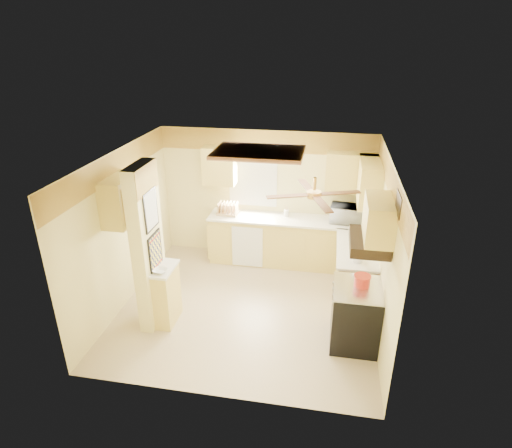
% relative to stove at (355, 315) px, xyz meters
% --- Properties ---
extents(floor, '(4.00, 4.00, 0.00)m').
position_rel_stove_xyz_m(floor, '(-1.67, 0.55, -0.46)').
color(floor, tan).
rests_on(floor, ground).
extents(ceiling, '(4.00, 4.00, 0.00)m').
position_rel_stove_xyz_m(ceiling, '(-1.67, 0.55, 2.04)').
color(ceiling, white).
rests_on(ceiling, wall_back).
extents(wall_back, '(4.00, 0.00, 4.00)m').
position_rel_stove_xyz_m(wall_back, '(-1.67, 2.45, 0.79)').
color(wall_back, '#EBDD8F').
rests_on(wall_back, floor).
extents(wall_front, '(4.00, 0.00, 4.00)m').
position_rel_stove_xyz_m(wall_front, '(-1.67, -1.35, 0.79)').
color(wall_front, '#EBDD8F').
rests_on(wall_front, floor).
extents(wall_left, '(0.00, 3.80, 3.80)m').
position_rel_stove_xyz_m(wall_left, '(-3.67, 0.55, 0.79)').
color(wall_left, '#EBDD8F').
rests_on(wall_left, floor).
extents(wall_right, '(0.00, 3.80, 3.80)m').
position_rel_stove_xyz_m(wall_right, '(0.33, 0.55, 0.79)').
color(wall_right, '#EBDD8F').
rests_on(wall_right, floor).
extents(wallpaper_border, '(4.00, 0.02, 0.40)m').
position_rel_stove_xyz_m(wallpaper_border, '(-1.67, 2.43, 1.84)').
color(wallpaper_border, yellow).
rests_on(wallpaper_border, wall_back).
extents(partition_column, '(0.20, 0.70, 2.50)m').
position_rel_stove_xyz_m(partition_column, '(-3.02, 0.00, 0.79)').
color(partition_column, '#EBDD8F').
rests_on(partition_column, floor).
extents(partition_ledge, '(0.25, 0.55, 0.90)m').
position_rel_stove_xyz_m(partition_ledge, '(-2.80, 0.00, -0.01)').
color(partition_ledge, '#E0CA5E').
rests_on(partition_ledge, floor).
extents(ledge_top, '(0.28, 0.58, 0.04)m').
position_rel_stove_xyz_m(ledge_top, '(-2.80, 0.00, 0.46)').
color(ledge_top, silver).
rests_on(ledge_top, partition_ledge).
extents(lower_cabinets_back, '(3.00, 0.60, 0.90)m').
position_rel_stove_xyz_m(lower_cabinets_back, '(-1.17, 2.15, -0.01)').
color(lower_cabinets_back, '#E0CA5E').
rests_on(lower_cabinets_back, floor).
extents(lower_cabinets_right, '(0.60, 1.40, 0.90)m').
position_rel_stove_xyz_m(lower_cabinets_right, '(0.03, 1.15, -0.01)').
color(lower_cabinets_right, '#E0CA5E').
rests_on(lower_cabinets_right, floor).
extents(countertop_back, '(3.04, 0.64, 0.04)m').
position_rel_stove_xyz_m(countertop_back, '(-1.17, 2.14, 0.46)').
color(countertop_back, silver).
rests_on(countertop_back, lower_cabinets_back).
extents(countertop_right, '(0.64, 1.44, 0.04)m').
position_rel_stove_xyz_m(countertop_right, '(0.02, 1.15, 0.46)').
color(countertop_right, silver).
rests_on(countertop_right, lower_cabinets_right).
extents(dishwasher_panel, '(0.58, 0.02, 0.80)m').
position_rel_stove_xyz_m(dishwasher_panel, '(-1.92, 1.84, -0.03)').
color(dishwasher_panel, white).
rests_on(dishwasher_panel, lower_cabinets_back).
extents(window, '(0.92, 0.02, 1.02)m').
position_rel_stove_xyz_m(window, '(-1.92, 2.44, 1.09)').
color(window, white).
rests_on(window, wall_back).
extents(upper_cab_back_left, '(0.60, 0.35, 0.70)m').
position_rel_stove_xyz_m(upper_cab_back_left, '(-2.52, 2.27, 1.39)').
color(upper_cab_back_left, '#E0CA5E').
rests_on(upper_cab_back_left, wall_back).
extents(upper_cab_back_right, '(0.90, 0.35, 0.70)m').
position_rel_stove_xyz_m(upper_cab_back_right, '(-0.12, 2.27, 1.39)').
color(upper_cab_back_right, '#E0CA5E').
rests_on(upper_cab_back_right, wall_back).
extents(upper_cab_right, '(0.35, 1.00, 0.70)m').
position_rel_stove_xyz_m(upper_cab_right, '(0.16, 1.80, 1.39)').
color(upper_cab_right, '#E0CA5E').
rests_on(upper_cab_right, wall_right).
extents(upper_cab_left_wall, '(0.35, 0.75, 0.70)m').
position_rel_stove_xyz_m(upper_cab_left_wall, '(-3.49, 0.30, 1.39)').
color(upper_cab_left_wall, '#E0CA5E').
rests_on(upper_cab_left_wall, wall_left).
extents(upper_cab_over_stove, '(0.35, 0.76, 0.52)m').
position_rel_stove_xyz_m(upper_cab_over_stove, '(0.16, 0.00, 1.49)').
color(upper_cab_over_stove, '#E0CA5E').
rests_on(upper_cab_over_stove, wall_right).
extents(stove, '(0.68, 0.77, 0.92)m').
position_rel_stove_xyz_m(stove, '(0.00, 0.00, 0.00)').
color(stove, black).
rests_on(stove, floor).
extents(range_hood, '(0.50, 0.76, 0.14)m').
position_rel_stove_xyz_m(range_hood, '(0.07, 0.00, 1.16)').
color(range_hood, black).
rests_on(range_hood, upper_cab_over_stove).
extents(poster_menu, '(0.02, 0.42, 0.57)m').
position_rel_stove_xyz_m(poster_menu, '(-2.91, 0.00, 1.39)').
color(poster_menu, black).
rests_on(poster_menu, partition_column).
extents(poster_nashville, '(0.02, 0.42, 0.57)m').
position_rel_stove_xyz_m(poster_nashville, '(-2.91, 0.00, 0.74)').
color(poster_nashville, black).
rests_on(poster_nashville, partition_column).
extents(ceiling_light_panel, '(1.35, 0.95, 0.06)m').
position_rel_stove_xyz_m(ceiling_light_panel, '(-1.57, 1.05, 2.00)').
color(ceiling_light_panel, brown).
rests_on(ceiling_light_panel, ceiling).
extents(ceiling_fan, '(1.15, 1.15, 0.26)m').
position_rel_stove_xyz_m(ceiling_fan, '(-0.67, -0.15, 1.83)').
color(ceiling_fan, gold).
rests_on(ceiling_fan, ceiling).
extents(vent_grate, '(0.02, 0.40, 0.25)m').
position_rel_stove_xyz_m(vent_grate, '(0.31, -0.35, 1.84)').
color(vent_grate, black).
rests_on(vent_grate, wall_right).
extents(microwave, '(0.61, 0.44, 0.31)m').
position_rel_stove_xyz_m(microwave, '(-0.15, 2.17, 0.64)').
color(microwave, white).
rests_on(microwave, countertop_back).
extents(bowl, '(0.23, 0.23, 0.05)m').
position_rel_stove_xyz_m(bowl, '(-2.80, -0.14, 0.50)').
color(bowl, white).
rests_on(bowl, ledge_top).
extents(dutch_oven, '(0.23, 0.23, 0.16)m').
position_rel_stove_xyz_m(dutch_oven, '(0.05, 0.06, 0.53)').
color(dutch_oven, red).
rests_on(dutch_oven, stove).
extents(kettle, '(0.14, 0.14, 0.22)m').
position_rel_stove_xyz_m(kettle, '(0.01, 0.68, 0.58)').
color(kettle, silver).
rests_on(kettle, countertop_right).
extents(dish_rack, '(0.40, 0.31, 0.22)m').
position_rel_stove_xyz_m(dish_rack, '(-2.36, 2.16, 0.56)').
color(dish_rack, '#DCB47F').
rests_on(dish_rack, countertop_back).
extents(utensil_crock, '(0.10, 0.10, 0.19)m').
position_rel_stove_xyz_m(utensil_crock, '(-1.25, 2.25, 0.54)').
color(utensil_crock, white).
rests_on(utensil_crock, countertop_back).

